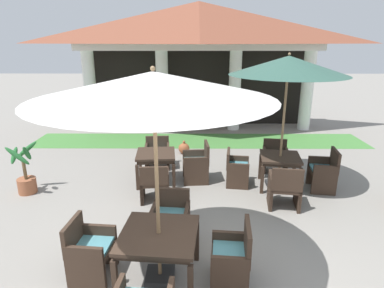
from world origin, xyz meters
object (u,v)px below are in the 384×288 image
at_px(patio_umbrella_near_foreground, 288,67).
at_px(patio_chair_near_foreground_south, 285,188).
at_px(patio_chair_mid_right_north, 157,153).
at_px(patio_chair_near_foreground_east, 324,171).
at_px(patio_table_mid_left, 159,239).
at_px(terracotta_urn, 184,148).
at_px(patio_table_mid_right, 156,157).
at_px(patio_chair_mid_left_east, 233,257).
at_px(patio_chair_mid_left_west, 89,250).
at_px(patio_chair_mid_right_east, 197,164).
at_px(patio_chair_mid_left_north, 171,217).
at_px(patio_chair_near_foreground_north, 275,157).
at_px(potted_palm_left_edge, 26,176).
at_px(patio_umbrella_mid_left, 153,87).
at_px(patio_chair_near_foreground_west, 236,168).
at_px(patio_table_near_foreground, 280,160).
at_px(patio_chair_mid_right_south, 155,183).

height_order(patio_umbrella_near_foreground, patio_chair_near_foreground_south, patio_umbrella_near_foreground).
bearing_deg(patio_chair_mid_right_north, patio_chair_near_foreground_east, 156.21).
height_order(patio_table_mid_left, terracotta_urn, patio_table_mid_left).
bearing_deg(patio_table_mid_right, patio_umbrella_near_foreground, -5.24).
relative_size(patio_chair_mid_left_east, terracotta_urn, 2.34).
relative_size(patio_chair_mid_left_west, patio_table_mid_right, 0.92).
bearing_deg(patio_chair_mid_left_west, patio_chair_mid_right_east, 160.03).
xyz_separation_m(patio_chair_near_foreground_east, patio_chair_mid_left_west, (-4.38, -2.84, -0.03)).
distance_m(patio_chair_near_foreground_east, patio_chair_mid_left_north, 3.82).
height_order(patio_umbrella_near_foreground, patio_chair_near_foreground_north, patio_umbrella_near_foreground).
height_order(patio_chair_mid_right_east, potted_palm_left_edge, potted_palm_left_edge).
height_order(patio_umbrella_mid_left, potted_palm_left_edge, patio_umbrella_mid_left).
height_order(patio_umbrella_near_foreground, patio_chair_mid_right_east, patio_umbrella_near_foreground).
bearing_deg(patio_chair_mid_left_west, patio_chair_near_foreground_west, 146.78).
relative_size(patio_chair_near_foreground_east, terracotta_urn, 2.37).
bearing_deg(patio_table_near_foreground, patio_chair_mid_left_north, -138.39).
relative_size(patio_umbrella_near_foreground, terracotta_urn, 7.49).
height_order(patio_chair_mid_left_north, patio_chair_mid_left_west, patio_chair_mid_left_west).
height_order(patio_chair_near_foreground_west, patio_umbrella_mid_left, patio_umbrella_mid_left).
bearing_deg(patio_chair_near_foreground_west, patio_chair_mid_left_east, -0.06).
distance_m(patio_chair_near_foreground_west, patio_chair_near_foreground_east, 1.94).
bearing_deg(patio_chair_mid_left_west, terracotta_urn, 172.51).
xyz_separation_m(patio_chair_mid_right_south, potted_palm_left_edge, (-2.87, 0.36, -0.02)).
height_order(patio_chair_near_foreground_east, patio_table_mid_left, patio_chair_near_foreground_east).
bearing_deg(patio_chair_mid_right_east, potted_palm_left_edge, 95.67).
bearing_deg(patio_table_mid_right, patio_chair_near_foreground_east, -5.92).
distance_m(patio_chair_mid_right_east, terracotta_urn, 2.01).
bearing_deg(patio_table_mid_left, patio_chair_mid_right_south, 98.16).
relative_size(patio_table_mid_left, patio_chair_mid_right_north, 1.41).
xyz_separation_m(potted_palm_left_edge, terracotta_urn, (3.39, 2.63, -0.22)).
relative_size(patio_table_mid_right, potted_palm_left_edge, 0.81).
height_order(patio_chair_mid_right_south, terracotta_urn, patio_chair_mid_right_south).
relative_size(patio_chair_near_foreground_east, patio_table_mid_left, 0.85).
relative_size(patio_chair_mid_left_north, potted_palm_left_edge, 0.72).
xyz_separation_m(patio_table_near_foreground, patio_chair_mid_left_west, (-3.41, -2.97, -0.24)).
bearing_deg(patio_chair_mid_left_east, patio_table_mid_left, 90.00).
relative_size(patio_chair_mid_right_north, patio_chair_mid_right_east, 0.84).
bearing_deg(patio_chair_mid_right_south, patio_table_mid_left, -86.36).
height_order(patio_chair_near_foreground_north, patio_umbrella_mid_left, patio_umbrella_mid_left).
relative_size(patio_chair_mid_left_east, patio_chair_mid_right_east, 0.99).
distance_m(patio_chair_near_foreground_east, patio_chair_mid_right_north, 4.10).
xyz_separation_m(patio_chair_near_foreground_south, patio_chair_mid_left_east, (-1.28, -2.19, 0.00)).
xyz_separation_m(patio_chair_mid_right_south, patio_chair_mid_right_east, (0.89, 1.04, 0.02)).
bearing_deg(patio_table_mid_left, patio_table_near_foreground, 51.72).
distance_m(patio_chair_near_foreground_west, patio_chair_mid_right_north, 2.23).
bearing_deg(patio_umbrella_mid_left, patio_table_mid_left, -153.43).
bearing_deg(patio_table_mid_right, patio_chair_near_foreground_south, -24.39).
bearing_deg(patio_chair_mid_left_west, patio_table_mid_left, 90.00).
relative_size(patio_umbrella_mid_left, patio_chair_mid_left_east, 3.15).
bearing_deg(patio_chair_near_foreground_east, patio_chair_mid_right_south, 106.55).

